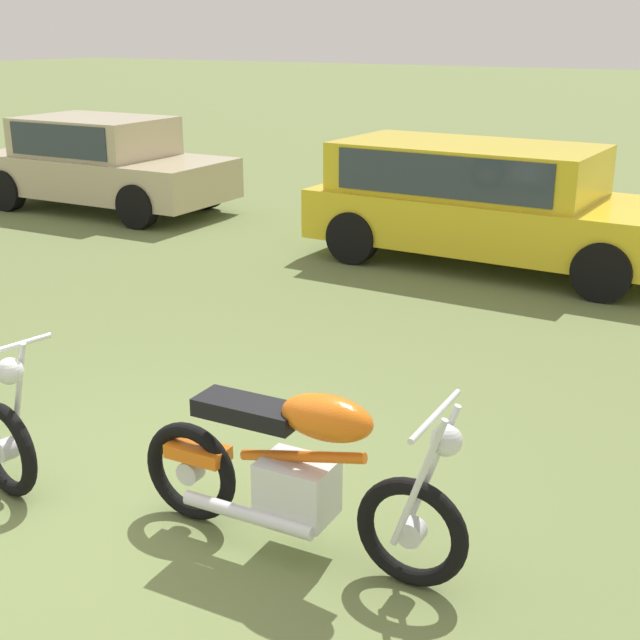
# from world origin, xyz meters

# --- Properties ---
(ground_plane) EXTENTS (120.00, 120.00, 0.00)m
(ground_plane) POSITION_xyz_m (0.00, 0.00, 0.00)
(ground_plane) COLOR olive
(motorcycle_orange) EXTENTS (1.99, 0.64, 1.02)m
(motorcycle_orange) POSITION_xyz_m (1.26, 0.27, 0.48)
(motorcycle_orange) COLOR black
(motorcycle_orange) RESTS_ON ground
(car_beige) EXTENTS (4.10, 1.94, 1.43)m
(car_beige) POSITION_xyz_m (-6.47, 6.73, 0.80)
(car_beige) COLOR #BCAD8C
(car_beige) RESTS_ON ground
(car_yellow) EXTENTS (4.41, 1.93, 1.43)m
(car_yellow) POSITION_xyz_m (-0.18, 6.69, 0.84)
(car_yellow) COLOR gold
(car_yellow) RESTS_ON ground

